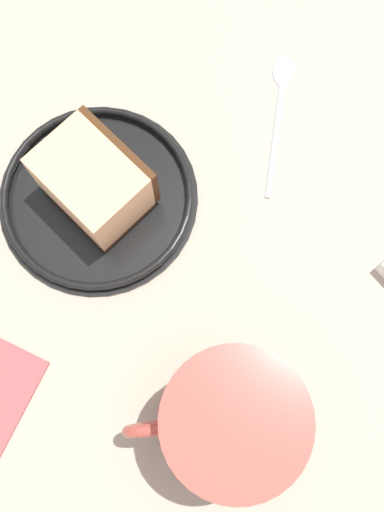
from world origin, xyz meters
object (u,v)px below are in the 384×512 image
at_px(small_plate, 98,197).
at_px(tea_mug, 229,419).
at_px(cake_slice, 94,182).
at_px(teaspoon, 281,94).

xyz_separation_m(small_plate, tea_mug, (0.15, -0.15, 0.05)).
bearing_deg(small_plate, cake_slice, 59.19).
height_order(tea_mug, teaspoon, tea_mug).
bearing_deg(cake_slice, teaspoon, 45.44).
bearing_deg(teaspoon, tea_mug, -86.72).
xyz_separation_m(tea_mug, teaspoon, (-0.02, 0.28, -0.05)).
bearing_deg(teaspoon, cake_slice, -134.56).
height_order(small_plate, tea_mug, tea_mug).
bearing_deg(tea_mug, teaspoon, 93.28).
relative_size(cake_slice, tea_mug, 0.86).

